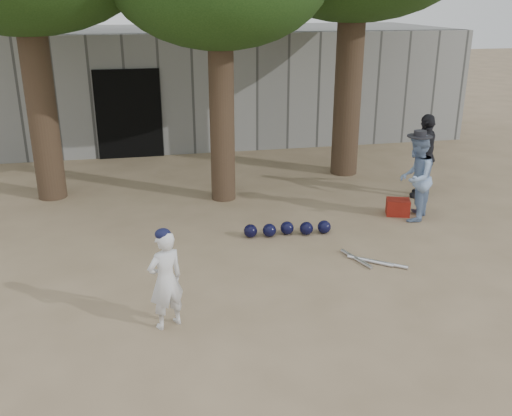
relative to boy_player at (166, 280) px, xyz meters
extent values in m
plane|color=#937C5E|center=(0.81, 0.39, -0.63)|extent=(70.00, 70.00, 0.00)
imported|color=silver|center=(0.00, 0.00, 0.00)|extent=(0.55, 0.47, 1.27)
imported|color=#7E99C2|center=(4.62, 2.73, 0.16)|extent=(0.94, 0.98, 1.58)
imported|color=black|center=(5.38, 3.87, 0.22)|extent=(0.93, 1.05, 1.70)
cube|color=maroon|center=(4.46, 3.00, -0.48)|extent=(0.50, 0.44, 0.30)
cube|color=gray|center=(0.81, 8.39, 0.87)|extent=(16.00, 0.35, 3.00)
cube|color=black|center=(-0.39, 8.19, 0.47)|extent=(1.60, 0.08, 2.20)
cube|color=slate|center=(0.81, 10.89, 0.87)|extent=(16.00, 5.00, 3.00)
sphere|color=black|center=(1.55, 2.51, -0.52)|extent=(0.23, 0.23, 0.23)
sphere|color=black|center=(1.87, 2.47, -0.52)|extent=(0.23, 0.23, 0.23)
sphere|color=black|center=(2.19, 2.51, -0.52)|extent=(0.23, 0.23, 0.23)
sphere|color=black|center=(2.51, 2.43, -0.52)|extent=(0.23, 0.23, 0.23)
sphere|color=black|center=(2.83, 2.43, -0.52)|extent=(0.23, 0.23, 0.23)
cylinder|color=silver|center=(2.97, 1.28, -0.61)|extent=(0.27, 0.70, 0.06)
cylinder|color=silver|center=(3.15, 1.16, -0.61)|extent=(0.59, 0.50, 0.06)
cylinder|color=silver|center=(3.33, 1.04, -0.61)|extent=(0.61, 0.48, 0.06)
cylinder|color=brown|center=(-1.99, 5.39, 2.12)|extent=(0.56, 0.56, 5.50)
cylinder|color=brown|center=(1.41, 4.59, 1.87)|extent=(0.48, 0.48, 5.00)
cylinder|color=brown|center=(4.41, 5.79, 2.27)|extent=(0.60, 0.60, 5.80)
camera|label=1|loc=(-0.19, -6.23, 3.21)|focal=40.00mm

